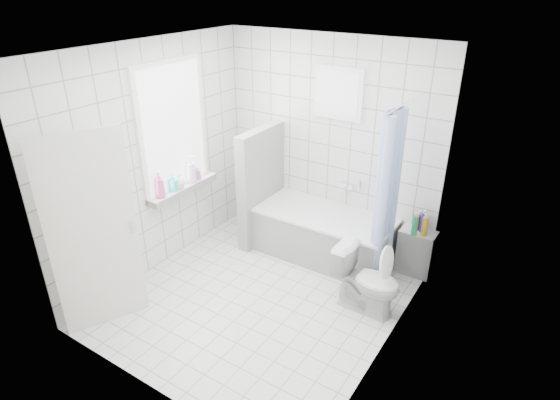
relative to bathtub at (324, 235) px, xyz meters
The scene contains 19 objects.
ground 1.18m from the bathtub, 99.10° to the right, with size 3.00×3.00×0.00m, color white.
ceiling 2.58m from the bathtub, 99.10° to the right, with size 3.00×3.00×0.00m, color white.
wall_back 1.09m from the bathtub, 115.66° to the left, with size 2.80×0.02×2.60m, color white.
wall_front 2.82m from the bathtub, 93.93° to the right, with size 2.80×0.02×2.60m, color white.
wall_left 2.19m from the bathtub, 144.55° to the right, with size 0.02×3.00×2.60m, color white.
wall_right 1.94m from the bathtub, 42.68° to the right, with size 0.02×3.00×2.60m, color white.
window_left 2.18m from the bathtub, 151.75° to the right, with size 0.01×0.90×1.40m, color white.
window_back 1.69m from the bathtub, 103.66° to the left, with size 0.50×0.01×0.50m, color white.
window_sill 1.80m from the bathtub, 151.03° to the right, with size 0.18×1.02×0.08m, color white.
door 2.67m from the bathtub, 119.31° to the right, with size 0.04×0.80×2.00m, color silver.
bathtub is the anchor object (origin of this frame).
partition_wall 1.01m from the bathtub, behind, with size 0.15×0.85×1.50m, color white.
tiled_ledge 1.10m from the bathtub, 13.47° to the left, with size 0.40×0.24×0.55m, color white.
toilet 1.08m from the bathtub, 37.96° to the right, with size 0.39×0.69×0.70m, color white.
curtain_rod 1.87m from the bathtub, ahead, with size 0.02×0.02×0.80m, color silver.
shower_curtain 1.13m from the bathtub, 11.38° to the right, with size 0.14×0.48×1.78m, color #4A6EDB, non-canonical shape.
tub_faucet 0.66m from the bathtub, 73.38° to the left, with size 0.18×0.06×0.06m, color silver.
sill_bottles 1.88m from the bathtub, 149.10° to the right, with size 0.20×0.73×0.33m.
ledge_bottles 1.16m from the bathtub, 11.57° to the left, with size 0.17×0.20×0.24m.
Camera 1 is at (2.41, -3.32, 3.20)m, focal length 30.00 mm.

